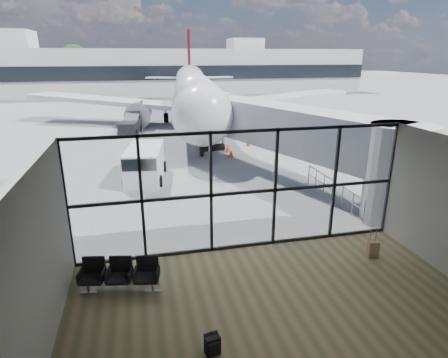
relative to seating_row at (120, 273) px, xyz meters
name	(u,v)px	position (x,y,z in m)	size (l,w,h in m)	color
ground	(163,108)	(4.40, 41.75, -0.59)	(220.00, 220.00, 0.00)	slate
lounge_shell	(299,243)	(4.40, -3.05, 2.06)	(12.02, 8.01, 4.51)	brown
glass_curtain_wall	(244,191)	(4.40, 1.75, 1.66)	(12.10, 0.12, 4.50)	white
jet_bridge	(293,133)	(9.30, 8.82, 2.17)	(8.00, 16.50, 4.33)	#ABAEB1
apron_railing	(333,188)	(10.00, 5.25, 0.13)	(0.06, 5.46, 1.11)	gray
far_terminal	(149,70)	(3.81, 63.72, 3.62)	(80.00, 12.20, 11.00)	beige
tree_3	(11,67)	(-22.60, 73.75, 4.04)	(4.95, 4.95, 7.12)	#382619
tree_4	(43,64)	(-16.60, 73.75, 4.66)	(5.61, 5.61, 8.07)	#382619
tree_5	(74,61)	(-10.60, 73.75, 5.29)	(6.27, 6.27, 9.03)	#382619
seating_row	(120,273)	(0.00, 0.00, 0.00)	(2.40, 1.09, 1.06)	gray
backpack	(213,345)	(2.22, -3.24, -0.33)	(0.40, 0.38, 0.54)	black
suitcase	(373,249)	(8.75, -0.02, -0.28)	(0.41, 0.32, 1.04)	#8C714E
airliner	(193,91)	(7.08, 30.93, 2.60)	(34.93, 40.62, 10.48)	silver
service_van	(145,164)	(1.10, 10.82, 0.39)	(2.66, 4.62, 1.90)	silver
belt_loader	(130,126)	(0.19, 25.03, 0.08)	(2.27, 4.52, 1.99)	black
traffic_cone_a	(228,148)	(7.34, 16.10, -0.30)	(0.43, 0.43, 0.61)	#E4480C
traffic_cone_b	(231,153)	(7.19, 14.60, -0.32)	(0.40, 0.40, 0.57)	#F2460C
traffic_cone_c	(248,143)	(9.40, 17.64, -0.33)	(0.38, 0.38, 0.55)	#D1460B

